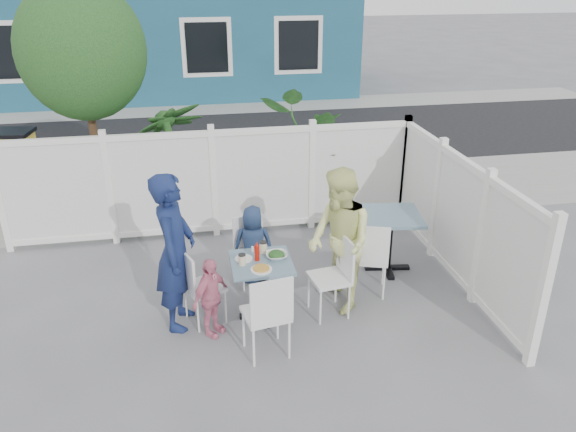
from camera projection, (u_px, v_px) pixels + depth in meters
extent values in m
plane|color=slate|center=(223.00, 327.00, 6.26)|extent=(80.00, 80.00, 0.00)
cube|color=gray|center=(205.00, 199.00, 9.67)|extent=(24.00, 2.60, 0.01)
cube|color=black|center=(197.00, 139.00, 12.99)|extent=(24.00, 5.00, 0.01)
cube|color=gray|center=(193.00, 109.00, 15.77)|extent=(24.00, 1.60, 0.01)
cube|color=black|center=(75.00, 51.00, 14.99)|extent=(1.20, 0.04, 1.40)
cube|color=black|center=(225.00, 47.00, 15.66)|extent=(1.20, 0.04, 1.40)
cube|color=white|center=(214.00, 183.00, 8.10)|extent=(5.80, 0.04, 1.40)
cube|color=white|center=(211.00, 133.00, 7.80)|extent=(5.86, 0.08, 0.08)
cube|color=white|center=(217.00, 230.00, 8.41)|extent=(5.86, 0.08, 0.12)
cube|color=white|center=(457.00, 218.00, 6.97)|extent=(0.04, 3.60, 1.40)
cube|color=white|center=(465.00, 162.00, 6.67)|extent=(0.08, 3.66, 0.08)
cube|color=white|center=(450.00, 272.00, 7.28)|extent=(0.08, 3.66, 0.12)
cylinder|color=#382316|center=(96.00, 146.00, 8.47)|extent=(0.12, 0.12, 2.40)
ellipsoid|color=#183A18|center=(82.00, 50.00, 7.89)|extent=(1.80, 1.62, 1.98)
cube|color=gold|center=(15.00, 172.00, 9.09)|extent=(0.74, 0.57, 1.26)
imported|color=#183A18|center=(175.00, 162.00, 8.59)|extent=(1.46, 1.46, 1.87)
imported|color=#183A18|center=(319.00, 156.00, 8.87)|extent=(2.21, 2.14, 1.87)
cube|color=slate|center=(261.00, 263.00, 6.19)|extent=(0.67, 0.67, 0.04)
cylinder|color=black|center=(262.00, 290.00, 6.33)|extent=(0.08, 0.08, 0.65)
cube|color=black|center=(263.00, 314.00, 6.47)|extent=(0.53, 0.08, 0.04)
cube|color=black|center=(263.00, 314.00, 6.47)|extent=(0.08, 0.53, 0.04)
cube|color=slate|center=(391.00, 216.00, 7.15)|extent=(0.85, 0.85, 0.04)
cylinder|color=black|center=(389.00, 243.00, 7.31)|extent=(0.09, 0.09, 0.73)
cube|color=black|center=(387.00, 268.00, 7.46)|extent=(0.60, 0.17, 0.04)
cube|color=black|center=(387.00, 268.00, 7.46)|extent=(0.17, 0.60, 0.04)
cube|color=white|center=(204.00, 287.00, 6.22)|extent=(0.51, 0.52, 0.04)
cube|color=white|center=(187.00, 272.00, 6.03)|extent=(0.17, 0.39, 0.44)
cylinder|color=white|center=(213.00, 292.00, 6.53)|extent=(0.02, 0.02, 0.44)
cylinder|color=white|center=(226.00, 306.00, 6.25)|extent=(0.02, 0.02, 0.44)
cylinder|color=white|center=(186.00, 300.00, 6.37)|extent=(0.02, 0.02, 0.44)
cylinder|color=white|center=(198.00, 315.00, 6.10)|extent=(0.02, 0.02, 0.44)
cube|color=white|center=(329.00, 278.00, 6.34)|extent=(0.47, 0.48, 0.04)
cube|color=white|center=(346.00, 256.00, 6.30)|extent=(0.09, 0.43, 0.46)
cylinder|color=white|center=(320.00, 307.00, 6.23)|extent=(0.02, 0.02, 0.46)
cylinder|color=white|center=(309.00, 290.00, 6.54)|extent=(0.02, 0.02, 0.46)
cylinder|color=white|center=(349.00, 301.00, 6.33)|extent=(0.02, 0.02, 0.46)
cylinder|color=white|center=(336.00, 285.00, 6.65)|extent=(0.02, 0.02, 0.46)
cube|color=white|center=(252.00, 253.00, 6.98)|extent=(0.44, 0.43, 0.04)
cube|color=white|center=(248.00, 231.00, 7.04)|extent=(0.39, 0.09, 0.42)
cylinder|color=white|center=(269.00, 272.00, 6.99)|extent=(0.02, 0.02, 0.42)
cylinder|color=white|center=(244.00, 276.00, 6.88)|extent=(0.02, 0.02, 0.42)
cylinder|color=white|center=(262.00, 260.00, 7.26)|extent=(0.02, 0.02, 0.42)
cylinder|color=white|center=(237.00, 265.00, 7.15)|extent=(0.02, 0.02, 0.42)
cube|color=white|center=(266.00, 314.00, 5.68)|extent=(0.51, 0.49, 0.04)
cube|color=white|center=(272.00, 302.00, 5.40)|extent=(0.44, 0.11, 0.47)
cylinder|color=white|center=(244.00, 327.00, 5.86)|extent=(0.03, 0.03, 0.47)
cylinder|color=white|center=(278.00, 320.00, 5.99)|extent=(0.03, 0.03, 0.47)
cylinder|color=white|center=(254.00, 347.00, 5.56)|extent=(0.03, 0.03, 0.47)
cylinder|color=white|center=(289.00, 339.00, 5.68)|extent=(0.03, 0.03, 0.47)
cube|color=white|center=(369.00, 257.00, 6.78)|extent=(0.55, 0.54, 0.04)
cube|color=white|center=(370.00, 245.00, 6.50)|extent=(0.43, 0.17, 0.47)
cylinder|color=white|center=(353.00, 266.00, 7.06)|extent=(0.03, 0.03, 0.47)
cylinder|color=white|center=(383.00, 268.00, 7.02)|extent=(0.03, 0.03, 0.47)
cylinder|color=white|center=(352.00, 280.00, 6.74)|extent=(0.03, 0.03, 0.47)
cylinder|color=white|center=(384.00, 282.00, 6.70)|extent=(0.03, 0.03, 0.47)
imported|color=#14204D|center=(175.00, 252.00, 6.00)|extent=(0.56, 0.73, 1.79)
imported|color=#E2EE42|center=(339.00, 241.00, 6.33)|extent=(0.79, 0.93, 1.70)
imported|color=navy|center=(253.00, 245.00, 6.98)|extent=(0.54, 0.39, 1.02)
imported|color=pink|center=(211.00, 298.00, 5.98)|extent=(0.53, 0.55, 0.92)
cylinder|color=white|center=(261.00, 269.00, 6.01)|extent=(0.23, 0.23, 0.01)
cylinder|color=white|center=(244.00, 259.00, 6.22)|extent=(0.20, 0.20, 0.01)
imported|color=white|center=(277.00, 256.00, 6.24)|extent=(0.24, 0.24, 0.06)
cylinder|color=beige|center=(242.00, 260.00, 6.09)|extent=(0.08, 0.08, 0.12)
cylinder|color=beige|center=(263.00, 248.00, 6.34)|extent=(0.08, 0.08, 0.13)
cylinder|color=#AF1208|center=(257.00, 253.00, 6.17)|extent=(0.05, 0.05, 0.18)
cylinder|color=white|center=(253.00, 249.00, 6.38)|extent=(0.03, 0.03, 0.06)
cylinder|color=black|center=(257.00, 249.00, 6.37)|extent=(0.03, 0.03, 0.07)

